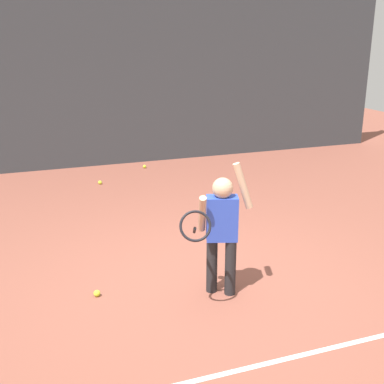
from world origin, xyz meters
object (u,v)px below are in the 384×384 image
(tennis_player, at_px, (221,226))
(tennis_ball_3, at_px, (145,167))
(tennis_ball_0, at_px, (97,293))
(tennis_ball_2, at_px, (100,182))

(tennis_player, height_order, tennis_ball_3, tennis_player)
(tennis_ball_0, relative_size, tennis_ball_3, 1.00)
(tennis_player, distance_m, tennis_ball_3, 5.04)
(tennis_player, distance_m, tennis_ball_0, 1.41)
(tennis_ball_0, distance_m, tennis_ball_2, 3.89)
(tennis_ball_0, bearing_deg, tennis_ball_3, 70.09)
(tennis_player, relative_size, tennis_ball_2, 20.46)
(tennis_ball_3, bearing_deg, tennis_ball_0, -109.91)
(tennis_player, relative_size, tennis_ball_0, 20.46)
(tennis_player, height_order, tennis_ball_2, tennis_player)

